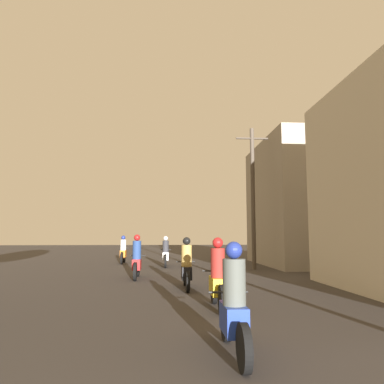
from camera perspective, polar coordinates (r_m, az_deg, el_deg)
name	(u,v)px	position (r m, az deg, el deg)	size (l,w,h in m)	color
motorcycle_blue	(234,309)	(5.48, 6.39, -17.27)	(0.60, 1.96, 1.56)	black
motorcycle_yellow	(218,280)	(8.64, 3.93, -13.25)	(0.60, 1.92, 1.59)	black
motorcycle_black	(186,268)	(11.73, -0.85, -11.53)	(0.60, 2.08, 1.57)	black
motorcycle_red	(137,261)	(14.53, -8.41, -10.34)	(0.60, 2.10, 1.65)	black
motorcycle_white	(166,254)	(19.69, -4.05, -9.46)	(0.60, 2.16, 1.57)	black
motorcycle_orange	(123,252)	(22.14, -10.44, -9.00)	(0.60, 1.99, 1.59)	black
building_right_far	(307,203)	(21.91, 17.18, -1.60)	(5.23, 7.73, 6.82)	gray
utility_pole_far	(253,194)	(18.46, 9.27, -0.33)	(1.60, 0.20, 6.89)	#4C4238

